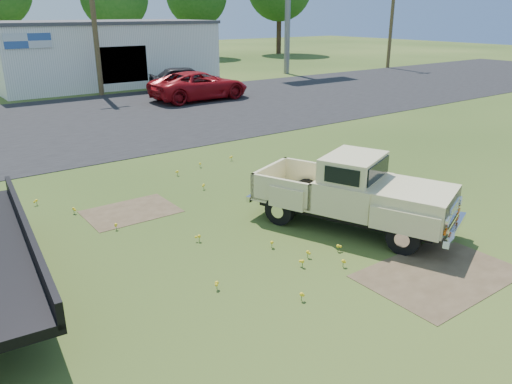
% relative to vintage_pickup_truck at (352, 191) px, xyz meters
% --- Properties ---
extents(ground, '(140.00, 140.00, 0.00)m').
position_rel_vintage_pickup_truck_xyz_m(ground, '(-1.77, 0.38, -0.87)').
color(ground, '#233E14').
rests_on(ground, ground).
extents(asphalt_lot, '(90.00, 14.00, 0.02)m').
position_rel_vintage_pickup_truck_xyz_m(asphalt_lot, '(-1.77, 15.38, -0.87)').
color(asphalt_lot, black).
rests_on(asphalt_lot, ground).
extents(dirt_patch_a, '(3.00, 2.00, 0.01)m').
position_rel_vintage_pickup_truck_xyz_m(dirt_patch_a, '(-0.27, -2.62, -0.87)').
color(dirt_patch_a, '#4B3B28').
rests_on(dirt_patch_a, ground).
extents(dirt_patch_b, '(2.20, 1.60, 0.01)m').
position_rel_vintage_pickup_truck_xyz_m(dirt_patch_b, '(-3.77, 3.88, -0.87)').
color(dirt_patch_b, '#4B3B28').
rests_on(dirt_patch_b, ground).
extents(commercial_building, '(14.20, 8.20, 4.15)m').
position_rel_vintage_pickup_truck_xyz_m(commercial_building, '(4.22, 27.37, 1.24)').
color(commercial_building, silver).
rests_on(commercial_building, ground).
extents(utility_pole_mid, '(1.60, 0.30, 9.00)m').
position_rel_vintage_pickup_truck_xyz_m(utility_pole_mid, '(2.23, 22.38, 3.74)').
color(utility_pole_mid, '#493A22').
rests_on(utility_pole_mid, ground).
extents(utility_pole_east, '(1.60, 0.30, 9.00)m').
position_rel_vintage_pickup_truck_xyz_m(utility_pole_east, '(28.23, 22.38, 3.74)').
color(utility_pole_east, '#493A22').
rests_on(utility_pole_east, ground).
extents(vintage_pickup_truck, '(3.52, 5.12, 1.73)m').
position_rel_vintage_pickup_truck_xyz_m(vintage_pickup_truck, '(0.00, 0.00, 0.00)').
color(vintage_pickup_truck, '#CFC58B').
rests_on(vintage_pickup_truck, ground).
extents(red_pickup, '(5.71, 2.72, 1.57)m').
position_rel_vintage_pickup_truck_xyz_m(red_pickup, '(6.15, 17.47, -0.08)').
color(red_pickup, maroon).
rests_on(red_pickup, ground).
extents(dark_sedan, '(4.93, 3.12, 1.56)m').
position_rel_vintage_pickup_truck_xyz_m(dark_sedan, '(7.01, 20.57, -0.08)').
color(dark_sedan, black).
rests_on(dark_sedan, ground).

